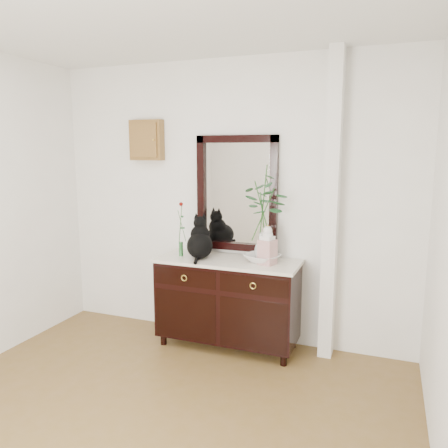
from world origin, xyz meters
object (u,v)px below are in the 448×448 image
at_px(sideboard, 228,298).
at_px(cat, 200,237).
at_px(ginger_jar, 267,245).
at_px(lotus_bowl, 262,258).

bearing_deg(sideboard, cat, -173.53).
bearing_deg(cat, ginger_jar, -19.80).
bearing_deg(lotus_bowl, ginger_jar, -41.79).
bearing_deg(sideboard, ginger_jar, -5.21).
xyz_separation_m(cat, ginger_jar, (0.66, -0.00, -0.02)).
relative_size(sideboard, lotus_bowl, 4.37).
xyz_separation_m(sideboard, lotus_bowl, (0.33, 0.02, 0.41)).
xyz_separation_m(sideboard, ginger_jar, (0.39, -0.04, 0.55)).
bearing_deg(ginger_jar, lotus_bowl, 138.21).
xyz_separation_m(cat, lotus_bowl, (0.60, 0.05, -0.16)).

